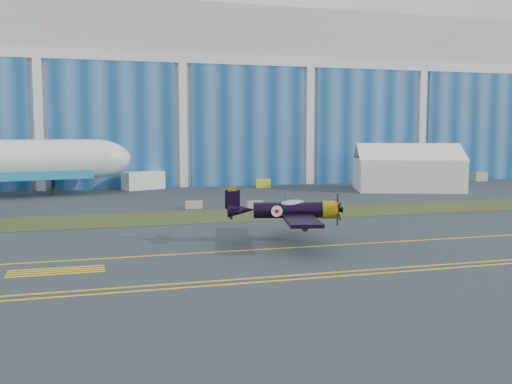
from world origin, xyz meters
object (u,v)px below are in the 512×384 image
object	(u,v)px
warbird	(288,210)
tent	(407,167)
shipping_container	(143,180)
tug	(263,183)

from	to	relation	value
warbird	tent	world-z (taller)	tent
shipping_container	tug	bearing A→B (deg)	-31.17
warbird	tent	size ratio (longest dim) A/B	0.78
tent	shipping_container	xyz separation A→B (m)	(-38.94, 13.06, -2.26)
tug	tent	bearing A→B (deg)	-14.64
tent	tug	distance (m)	22.82
tent	shipping_container	world-z (taller)	tent
warbird	shipping_container	xyz separation A→B (m)	(-6.13, 50.34, -1.29)
warbird	shipping_container	bearing A→B (deg)	109.78
shipping_container	tent	bearing A→B (deg)	-42.43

